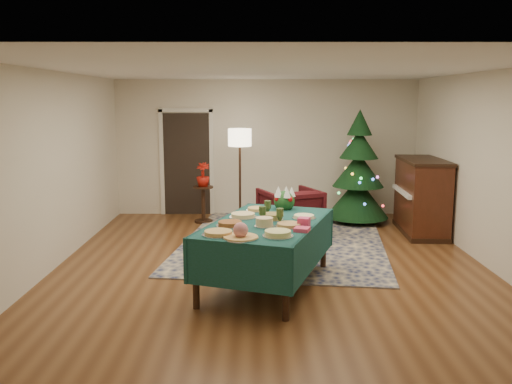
{
  "coord_description": "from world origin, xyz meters",
  "views": [
    {
      "loc": [
        -0.23,
        -7.35,
        2.31
      ],
      "look_at": [
        -0.21,
        0.03,
        1.05
      ],
      "focal_mm": 38.0,
      "sensor_mm": 36.0,
      "label": 1
    }
  ],
  "objects_px": {
    "piano": "(421,197)",
    "side_table": "(203,205)",
    "buffet_table": "(267,235)",
    "armchair": "(290,210)",
    "floor_lamp": "(240,143)",
    "christmas_tree": "(358,172)",
    "gift_box": "(304,222)",
    "potted_plant": "(203,180)"
  },
  "relations": [
    {
      "from": "buffet_table",
      "to": "gift_box",
      "type": "distance_m",
      "value": 0.55
    },
    {
      "from": "potted_plant",
      "to": "christmas_tree",
      "type": "height_order",
      "value": "christmas_tree"
    },
    {
      "from": "gift_box",
      "to": "potted_plant",
      "type": "bearing_deg",
      "value": 111.96
    },
    {
      "from": "buffet_table",
      "to": "christmas_tree",
      "type": "xyz_separation_m",
      "value": [
        1.8,
        3.58,
        0.3
      ]
    },
    {
      "from": "piano",
      "to": "potted_plant",
      "type": "bearing_deg",
      "value": 167.51
    },
    {
      "from": "armchair",
      "to": "potted_plant",
      "type": "bearing_deg",
      "value": -58.49
    },
    {
      "from": "buffet_table",
      "to": "gift_box",
      "type": "height_order",
      "value": "gift_box"
    },
    {
      "from": "side_table",
      "to": "christmas_tree",
      "type": "bearing_deg",
      "value": -0.1
    },
    {
      "from": "gift_box",
      "to": "christmas_tree",
      "type": "relative_size",
      "value": 0.06
    },
    {
      "from": "gift_box",
      "to": "side_table",
      "type": "distance_m",
      "value": 4.2
    },
    {
      "from": "buffet_table",
      "to": "armchair",
      "type": "height_order",
      "value": "armchair"
    },
    {
      "from": "buffet_table",
      "to": "side_table",
      "type": "height_order",
      "value": "buffet_table"
    },
    {
      "from": "gift_box",
      "to": "side_table",
      "type": "bearing_deg",
      "value": 111.96
    },
    {
      "from": "floor_lamp",
      "to": "potted_plant",
      "type": "distance_m",
      "value": 0.98
    },
    {
      "from": "christmas_tree",
      "to": "piano",
      "type": "xyz_separation_m",
      "value": [
        0.95,
        -0.85,
        -0.32
      ]
    },
    {
      "from": "side_table",
      "to": "potted_plant",
      "type": "xyz_separation_m",
      "value": [
        0.0,
        0.0,
        0.48
      ]
    },
    {
      "from": "christmas_tree",
      "to": "buffet_table",
      "type": "bearing_deg",
      "value": -116.64
    },
    {
      "from": "buffet_table",
      "to": "gift_box",
      "type": "xyz_separation_m",
      "value": [
        0.43,
        -0.27,
        0.22
      ]
    },
    {
      "from": "floor_lamp",
      "to": "armchair",
      "type": "bearing_deg",
      "value": -50.72
    },
    {
      "from": "floor_lamp",
      "to": "potted_plant",
      "type": "relative_size",
      "value": 3.96
    },
    {
      "from": "floor_lamp",
      "to": "side_table",
      "type": "relative_size",
      "value": 2.58
    },
    {
      "from": "buffet_table",
      "to": "armchair",
      "type": "distance_m",
      "value": 2.53
    },
    {
      "from": "armchair",
      "to": "side_table",
      "type": "height_order",
      "value": "armchair"
    },
    {
      "from": "armchair",
      "to": "floor_lamp",
      "type": "height_order",
      "value": "floor_lamp"
    },
    {
      "from": "buffet_table",
      "to": "gift_box",
      "type": "bearing_deg",
      "value": -31.86
    },
    {
      "from": "side_table",
      "to": "gift_box",
      "type": "bearing_deg",
      "value": -68.04
    },
    {
      "from": "gift_box",
      "to": "potted_plant",
      "type": "height_order",
      "value": "potted_plant"
    },
    {
      "from": "christmas_tree",
      "to": "floor_lamp",
      "type": "bearing_deg",
      "value": -179.0
    },
    {
      "from": "gift_box",
      "to": "floor_lamp",
      "type": "xyz_separation_m",
      "value": [
        -0.86,
        3.81,
        0.63
      ]
    },
    {
      "from": "piano",
      "to": "side_table",
      "type": "bearing_deg",
      "value": 167.51
    },
    {
      "from": "floor_lamp",
      "to": "piano",
      "type": "relative_size",
      "value": 1.16
    },
    {
      "from": "side_table",
      "to": "piano",
      "type": "height_order",
      "value": "piano"
    },
    {
      "from": "potted_plant",
      "to": "christmas_tree",
      "type": "bearing_deg",
      "value": -0.1
    },
    {
      "from": "buffet_table",
      "to": "potted_plant",
      "type": "distance_m",
      "value": 3.76
    },
    {
      "from": "gift_box",
      "to": "side_table",
      "type": "height_order",
      "value": "gift_box"
    },
    {
      "from": "armchair",
      "to": "potted_plant",
      "type": "distance_m",
      "value": 1.96
    },
    {
      "from": "gift_box",
      "to": "armchair",
      "type": "distance_m",
      "value": 2.78
    },
    {
      "from": "potted_plant",
      "to": "buffet_table",
      "type": "bearing_deg",
      "value": -72.62
    },
    {
      "from": "floor_lamp",
      "to": "side_table",
      "type": "xyz_separation_m",
      "value": [
        -0.7,
        0.04,
        -1.17
      ]
    },
    {
      "from": "buffet_table",
      "to": "gift_box",
      "type": "relative_size",
      "value": 18.22
    },
    {
      "from": "armchair",
      "to": "side_table",
      "type": "xyz_separation_m",
      "value": [
        -1.57,
        1.11,
        -0.12
      ]
    },
    {
      "from": "gift_box",
      "to": "armchair",
      "type": "bearing_deg",
      "value": 89.64
    }
  ]
}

